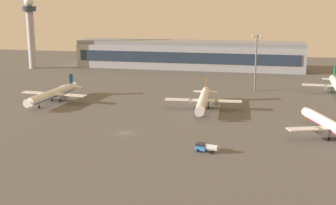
{
  "coord_description": "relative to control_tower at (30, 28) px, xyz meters",
  "views": [
    {
      "loc": [
        41.52,
        -132.93,
        41.86
      ],
      "look_at": [
        8.1,
        27.84,
        4.0
      ],
      "focal_mm": 48.8,
      "sensor_mm": 36.0,
      "label": 1
    }
  ],
  "objects": [
    {
      "name": "apron_light_east",
      "position": [
        133.29,
        -42.72,
        -9.72
      ],
      "size": [
        4.8,
        0.9,
        25.42
      ],
      "color": "slate",
      "rests_on": "ground"
    },
    {
      "name": "airplane_far_stand",
      "position": [
        53.32,
        -83.61,
        -20.7
      ],
      "size": [
        28.7,
        36.81,
        9.44
      ],
      "rotation": [
        0.0,
        0.0,
        3.05
      ],
      "color": "silver",
      "rests_on": "ground"
    },
    {
      "name": "ground_plane",
      "position": [
        94.59,
        -119.11,
        -24.27
      ],
      "size": [
        416.0,
        416.0,
        0.0
      ],
      "primitive_type": "plane",
      "color": "#56544F"
    },
    {
      "name": "airplane_taxiway_distant",
      "position": [
        114.75,
        -83.48,
        -20.61
      ],
      "size": [
        29.4,
        37.76,
        9.68
      ],
      "rotation": [
        0.0,
        0.0,
        3.2
      ],
      "color": "silver",
      "rests_on": "ground"
    },
    {
      "name": "fuel_truck",
      "position": [
        121.88,
        -131.97,
        -22.9
      ],
      "size": [
        6.6,
        3.46,
        2.35
      ],
      "rotation": [
        0.0,
        0.0,
        1.36
      ],
      "color": "#3372BF",
      "rests_on": "ground"
    },
    {
      "name": "airplane_mid_apron",
      "position": [
        158.05,
        -111.78,
        -20.64
      ],
      "size": [
        28.44,
        36.11,
        9.59
      ],
      "rotation": [
        0.0,
        0.0,
        0.35
      ],
      "color": "white",
      "rests_on": "ground"
    },
    {
      "name": "terminal_building",
      "position": [
        92.56,
        19.52,
        -16.17
      ],
      "size": [
        135.34,
        22.4,
        16.4
      ],
      "color": "#9EA3AD",
      "rests_on": "ground"
    },
    {
      "name": "control_tower",
      "position": [
        0.0,
        0.0,
        0.0
      ],
      "size": [
        8.0,
        8.0,
        42.23
      ],
      "color": "#A8A8B2",
      "rests_on": "ground"
    }
  ]
}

